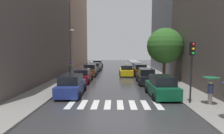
# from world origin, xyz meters

# --- Properties ---
(ground_plane) EXTENTS (28.00, 72.00, 0.04)m
(ground_plane) POSITION_xyz_m (0.00, 24.00, -0.02)
(ground_plane) COLOR #313134
(sidewalk_left) EXTENTS (3.00, 72.00, 0.15)m
(sidewalk_left) POSITION_xyz_m (-6.50, 24.00, 0.07)
(sidewalk_left) COLOR gray
(sidewalk_left) RESTS_ON ground
(sidewalk_right) EXTENTS (3.00, 72.00, 0.15)m
(sidewalk_right) POSITION_xyz_m (6.50, 24.00, 0.07)
(sidewalk_right) COLOR gray
(sidewalk_right) RESTS_ON ground
(crosswalk_stripes) EXTENTS (6.75, 2.20, 0.01)m
(crosswalk_stripes) POSITION_xyz_m (0.00, 2.66, 0.01)
(crosswalk_stripes) COLOR silver
(crosswalk_stripes) RESTS_ON ground
(building_left_near) EXTENTS (6.00, 20.55, 17.32)m
(building_left_near) POSITION_xyz_m (-11.00, 11.40, 8.66)
(building_left_near) COLOR #564C47
(building_left_near) RESTS_ON ground
(building_left_mid) EXTENTS (6.00, 18.54, 25.45)m
(building_left_mid) POSITION_xyz_m (-11.00, 31.88, 12.73)
(building_left_mid) COLOR #8C6B56
(building_left_mid) RESTS_ON ground
(building_right_mid) EXTENTS (6.00, 13.60, 19.63)m
(building_right_mid) POSITION_xyz_m (11.00, 23.08, 9.82)
(building_right_mid) COLOR slate
(building_right_mid) RESTS_ON ground
(parked_car_left_nearest) EXTENTS (2.21, 4.68, 1.77)m
(parked_car_left_nearest) POSITION_xyz_m (-3.76, 5.43, 0.83)
(parked_car_left_nearest) COLOR navy
(parked_car_left_nearest) RESTS_ON ground
(parked_car_left_second) EXTENTS (2.07, 4.48, 1.61)m
(parked_car_left_second) POSITION_xyz_m (-3.91, 11.69, 0.75)
(parked_car_left_second) COLOR maroon
(parked_car_left_second) RESTS_ON ground
(parked_car_left_third) EXTENTS (2.14, 4.16, 1.79)m
(parked_car_left_third) POSITION_xyz_m (-3.77, 17.08, 0.83)
(parked_car_left_third) COLOR brown
(parked_car_left_third) RESTS_ON ground
(parked_car_left_fourth) EXTENTS (2.25, 4.09, 1.54)m
(parked_car_left_fourth) POSITION_xyz_m (-3.71, 23.29, 0.73)
(parked_car_left_fourth) COLOR #474C51
(parked_car_left_fourth) RESTS_ON ground
(parked_car_left_fifth) EXTENTS (2.28, 4.10, 1.59)m
(parked_car_left_fifth) POSITION_xyz_m (-3.92, 29.87, 0.75)
(parked_car_left_fifth) COLOR #474C51
(parked_car_left_fifth) RESTS_ON ground
(parked_car_right_nearest) EXTENTS (2.27, 4.26, 1.80)m
(parked_car_right_nearest) POSITION_xyz_m (3.99, 4.91, 0.83)
(parked_car_right_nearest) COLOR #0C4C2D
(parked_car_right_nearest) RESTS_ON ground
(parked_car_right_second) EXTENTS (2.15, 4.57, 1.77)m
(parked_car_right_second) POSITION_xyz_m (3.70, 10.91, 0.82)
(parked_car_right_second) COLOR black
(parked_car_right_second) RESTS_ON ground
(parked_car_right_third) EXTENTS (2.12, 4.69, 1.82)m
(parked_car_right_third) POSITION_xyz_m (3.80, 17.01, 0.84)
(parked_car_right_third) COLOR brown
(parked_car_right_third) RESTS_ON ground
(parked_car_right_fourth) EXTENTS (2.10, 4.30, 1.63)m
(parked_car_right_fourth) POSITION_xyz_m (3.97, 22.32, 0.76)
(parked_car_right_fourth) COLOR navy
(parked_car_right_fourth) RESTS_ON ground
(taxi_midroad) EXTENTS (2.10, 4.67, 1.81)m
(taxi_midroad) POSITION_xyz_m (1.76, 17.41, 0.76)
(taxi_midroad) COLOR yellow
(taxi_midroad) RESTS_ON ground
(pedestrian_foreground) EXTENTS (1.07, 1.07, 1.90)m
(pedestrian_foreground) POSITION_xyz_m (6.71, 2.41, 1.57)
(pedestrian_foreground) COLOR gray
(pedestrian_foreground) RESTS_ON sidewalk_right
(pedestrian_by_kerb) EXTENTS (0.97, 0.97, 1.90)m
(pedestrian_by_kerb) POSITION_xyz_m (-6.86, 16.93, 1.52)
(pedestrian_by_kerb) COLOR navy
(pedestrian_by_kerb) RESTS_ON sidewalk_left
(street_tree_right) EXTENTS (4.25, 4.25, 6.41)m
(street_tree_right) POSITION_xyz_m (6.05, 11.85, 4.42)
(street_tree_right) COLOR #513823
(street_tree_right) RESTS_ON sidewalk_right
(traffic_light_right_corner) EXTENTS (0.30, 0.42, 4.30)m
(traffic_light_right_corner) POSITION_xyz_m (5.45, 2.67, 3.29)
(traffic_light_right_corner) COLOR black
(traffic_light_right_corner) RESTS_ON sidewalk_right
(lamp_post_left) EXTENTS (0.60, 0.28, 6.43)m
(lamp_post_left) POSITION_xyz_m (-5.55, 13.33, 3.89)
(lamp_post_left) COLOR #595B60
(lamp_post_left) RESTS_ON sidewalk_left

